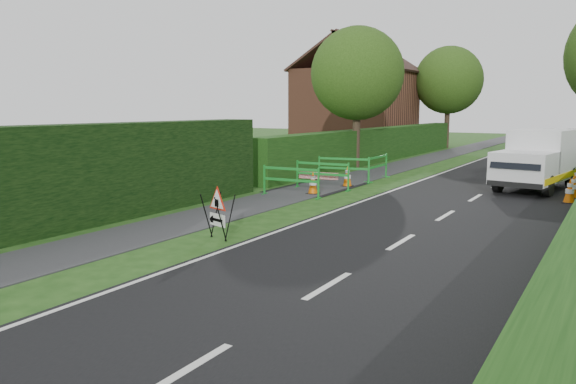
% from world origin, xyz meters
% --- Properties ---
extents(ground, '(120.00, 120.00, 0.00)m').
position_xyz_m(ground, '(0.00, 0.00, 0.00)').
color(ground, '#1B4213').
rests_on(ground, ground).
extents(road_surface, '(6.00, 90.00, 0.02)m').
position_xyz_m(road_surface, '(2.50, 35.00, 0.00)').
color(road_surface, black).
rests_on(road_surface, ground).
extents(footpath, '(2.00, 90.00, 0.02)m').
position_xyz_m(footpath, '(-3.00, 35.00, 0.01)').
color(footpath, '#2D2D30').
rests_on(footpath, ground).
extents(hedge_west_far, '(1.00, 24.00, 1.80)m').
position_xyz_m(hedge_west_far, '(-5.00, 22.00, 0.00)').
color(hedge_west_far, '#14380F').
rests_on(hedge_west_far, ground).
extents(house_west, '(7.50, 7.40, 7.88)m').
position_xyz_m(house_west, '(-10.00, 30.00, 2.90)').
color(house_west, brown).
rests_on(house_west, ground).
extents(tree_nw, '(4.40, 4.40, 6.70)m').
position_xyz_m(tree_nw, '(-4.60, 18.00, 4.48)').
color(tree_nw, '#2D2116').
rests_on(tree_nw, ground).
extents(tree_fw, '(4.80, 4.80, 7.24)m').
position_xyz_m(tree_fw, '(-4.60, 34.00, 4.83)').
color(tree_fw, '#2D2116').
rests_on(tree_fw, ground).
extents(triangle_sign, '(0.86, 0.86, 1.01)m').
position_xyz_m(triangle_sign, '(-1.10, 2.69, 0.70)').
color(triangle_sign, black).
rests_on(triangle_sign, ground).
extents(works_van, '(2.48, 4.85, 2.12)m').
position_xyz_m(works_van, '(3.91, 14.67, 1.12)').
color(works_van, silver).
rests_on(works_van, ground).
extents(traffic_cone_0, '(0.38, 0.38, 0.79)m').
position_xyz_m(traffic_cone_0, '(5.18, 11.99, 0.39)').
color(traffic_cone_0, black).
rests_on(traffic_cone_0, ground).
extents(traffic_cone_1, '(0.38, 0.38, 0.79)m').
position_xyz_m(traffic_cone_1, '(5.19, 13.15, 0.39)').
color(traffic_cone_1, black).
rests_on(traffic_cone_1, ground).
extents(traffic_cone_2, '(0.38, 0.38, 0.79)m').
position_xyz_m(traffic_cone_2, '(5.15, 15.16, 0.39)').
color(traffic_cone_2, black).
rests_on(traffic_cone_2, ground).
extents(traffic_cone_3, '(0.38, 0.38, 0.79)m').
position_xyz_m(traffic_cone_3, '(-2.42, 9.60, 0.39)').
color(traffic_cone_3, black).
rests_on(traffic_cone_3, ground).
extents(traffic_cone_4, '(0.38, 0.38, 0.79)m').
position_xyz_m(traffic_cone_4, '(-2.18, 11.82, 0.39)').
color(traffic_cone_4, black).
rests_on(traffic_cone_4, ground).
extents(ped_barrier_0, '(2.07, 0.45, 1.00)m').
position_xyz_m(ped_barrier_0, '(-2.78, 8.73, 0.63)').
color(ped_barrier_0, '#188527').
rests_on(ped_barrier_0, ground).
extents(ped_barrier_1, '(2.07, 0.45, 1.00)m').
position_xyz_m(ped_barrier_1, '(-2.68, 10.77, 0.63)').
color(ped_barrier_1, '#188527').
rests_on(ped_barrier_1, ground).
extents(ped_barrier_2, '(2.09, 0.73, 1.00)m').
position_xyz_m(ped_barrier_2, '(-2.84, 12.90, 0.63)').
color(ped_barrier_2, '#188527').
rests_on(ped_barrier_2, ground).
extents(ped_barrier_3, '(0.40, 2.07, 1.00)m').
position_xyz_m(ped_barrier_3, '(-1.99, 14.31, 0.63)').
color(ped_barrier_3, '#188527').
rests_on(ped_barrier_3, ground).
extents(redwhite_plank, '(1.49, 0.27, 0.25)m').
position_xyz_m(redwhite_plank, '(-2.96, 11.01, 0.00)').
color(redwhite_plank, red).
rests_on(redwhite_plank, ground).
extents(hatchback_car, '(1.75, 3.39, 1.10)m').
position_xyz_m(hatchback_car, '(2.31, 25.60, 0.55)').
color(hatchback_car, white).
rests_on(hatchback_car, ground).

